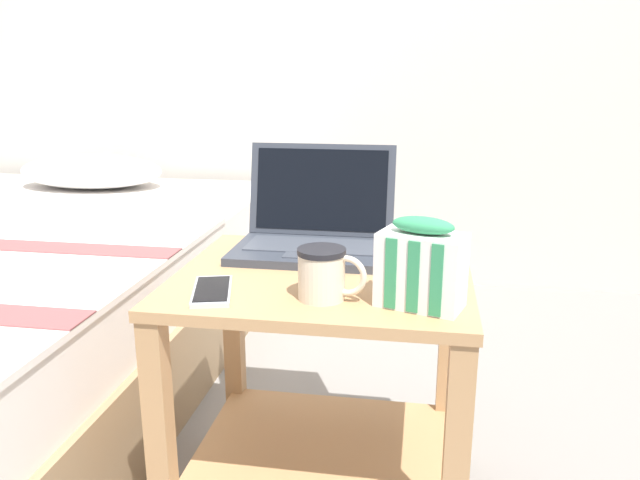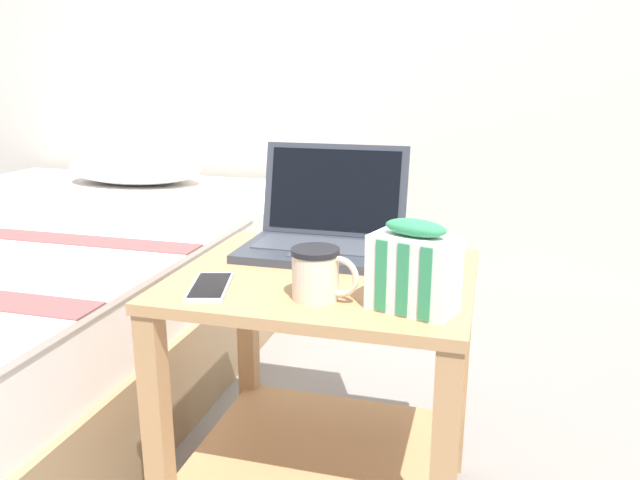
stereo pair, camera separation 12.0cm
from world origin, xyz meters
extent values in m
ellipsoid|color=white|center=(-1.20, 1.25, 0.54)|extent=(0.62, 0.36, 0.14)
cube|color=tan|center=(0.00, 0.00, 0.55)|extent=(0.59, 0.52, 0.02)
cube|color=tan|center=(0.00, 0.00, 0.14)|extent=(0.55, 0.48, 0.02)
cube|color=tan|center=(-0.27, -0.23, 0.27)|extent=(0.04, 0.04, 0.54)
cube|color=tan|center=(-0.27, 0.23, 0.27)|extent=(0.04, 0.04, 0.54)
cube|color=tan|center=(0.27, 0.23, 0.27)|extent=(0.04, 0.04, 0.54)
cube|color=#333842|center=(-0.04, 0.11, 0.57)|extent=(0.34, 0.22, 0.02)
cube|color=#424751|center=(-0.04, 0.13, 0.58)|extent=(0.29, 0.12, 0.00)
cube|color=#424751|center=(-0.04, 0.05, 0.58)|extent=(0.10, 0.05, 0.00)
cube|color=#333842|center=(-0.04, 0.25, 0.68)|extent=(0.34, 0.06, 0.21)
cube|color=black|center=(-0.04, 0.25, 0.68)|extent=(0.31, 0.05, 0.19)
cube|color=red|center=(0.00, 0.26, 0.69)|extent=(0.03, 0.01, 0.03)
cube|color=orange|center=(-0.09, 0.26, 0.72)|extent=(0.04, 0.01, 0.03)
cylinder|color=beige|center=(0.02, -0.14, 0.61)|extent=(0.08, 0.08, 0.09)
cylinder|color=black|center=(0.02, -0.14, 0.65)|extent=(0.09, 0.09, 0.01)
cylinder|color=black|center=(0.02, -0.14, 0.64)|extent=(0.08, 0.08, 0.01)
torus|color=beige|center=(0.07, -0.15, 0.61)|extent=(0.08, 0.02, 0.07)
cube|color=white|center=(0.19, -0.15, 0.62)|extent=(0.16, 0.12, 0.13)
cube|color=#338C59|center=(0.14, -0.18, 0.62)|extent=(0.02, 0.01, 0.12)
cube|color=#338C59|center=(0.18, -0.19, 0.62)|extent=(0.02, 0.01, 0.12)
cube|color=#338C59|center=(0.22, -0.20, 0.62)|extent=(0.02, 0.01, 0.12)
ellipsoid|color=#338C59|center=(0.19, -0.15, 0.70)|extent=(0.12, 0.08, 0.03)
cube|color=#B7BABC|center=(-0.18, -0.15, 0.56)|extent=(0.11, 0.16, 0.01)
cube|color=black|center=(-0.18, -0.15, 0.57)|extent=(0.09, 0.15, 0.00)
camera|label=1|loc=(0.19, -1.18, 0.96)|focal=35.00mm
camera|label=2|loc=(0.31, -1.16, 0.96)|focal=35.00mm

